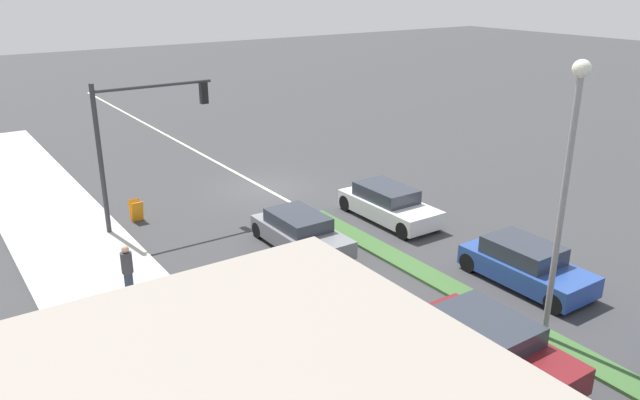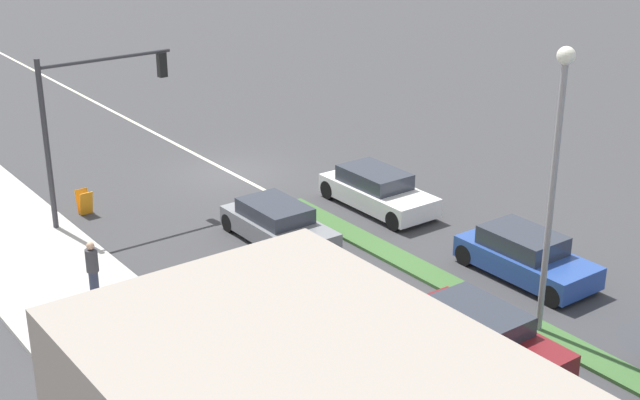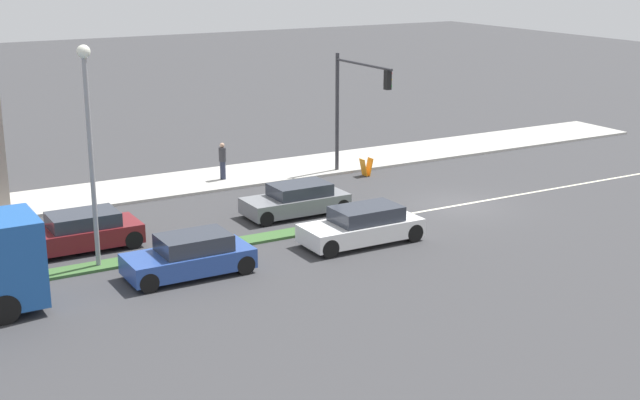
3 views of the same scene
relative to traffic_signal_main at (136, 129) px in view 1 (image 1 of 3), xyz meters
name	(u,v)px [view 1 (image 1 of 3)]	position (x,y,z in m)	size (l,w,h in m)	color
ground_plane	(640,392)	(-6.12, 16.62, -3.90)	(160.00, 160.00, 0.00)	#38383A
lane_marking_center	(265,188)	(-6.12, -1.38, -3.90)	(0.16, 60.00, 0.01)	beige
traffic_signal_main	(136,129)	(0.00, 0.00, 0.00)	(4.59, 0.34, 5.60)	#333338
street_lamp	(567,171)	(-6.12, 13.89, 0.88)	(0.44, 0.44, 7.37)	gray
pedestrian	(128,271)	(2.43, 5.54, -2.88)	(0.34, 0.34, 1.72)	#282D42
warning_aframe_sign	(136,211)	(0.07, -0.80, -3.47)	(0.45, 0.53, 0.84)	orange
van_white	(388,204)	(-8.32, 4.76, -3.25)	(1.85, 4.47, 1.36)	silver
sedan_maroon	(491,344)	(-3.92, 13.91, -3.25)	(1.90, 4.36, 1.35)	maroon
suv_grey	(300,232)	(-3.92, 5.11, -3.29)	(1.84, 4.24, 1.27)	slate
coupe_blue	(526,265)	(-8.32, 11.46, -3.24)	(1.85, 4.16, 1.38)	#284793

